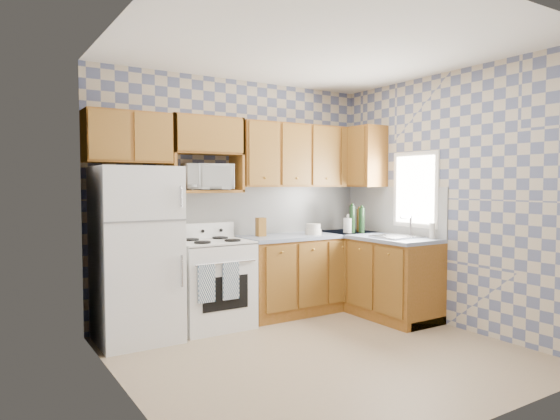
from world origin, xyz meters
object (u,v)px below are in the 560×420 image
object	(u,v)px
refrigerator	(136,254)
electric_kettle	(349,225)
microwave	(207,177)
stove_body	(212,285)

from	to	relation	value
refrigerator	electric_kettle	xyz separation A→B (m)	(2.58, -0.10, 0.17)
refrigerator	microwave	world-z (taller)	microwave
stove_body	microwave	world-z (taller)	microwave
stove_body	refrigerator	bearing A→B (deg)	-178.22
refrigerator	stove_body	distance (m)	0.89
electric_kettle	stove_body	bearing A→B (deg)	176.12
microwave	refrigerator	bearing A→B (deg)	-161.66
microwave	stove_body	bearing A→B (deg)	-89.30
microwave	electric_kettle	size ratio (longest dim) A/B	2.82
stove_body	electric_kettle	world-z (taller)	electric_kettle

